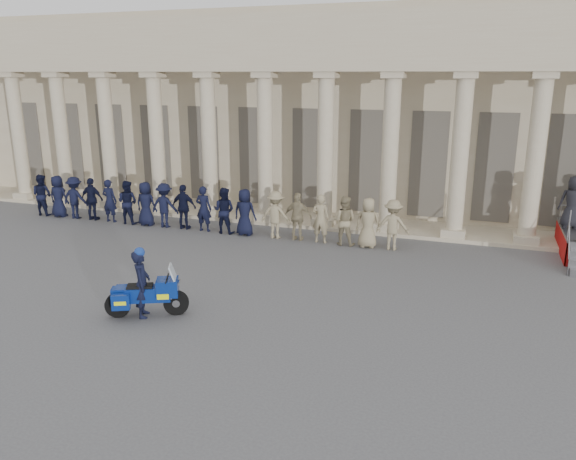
{
  "coord_description": "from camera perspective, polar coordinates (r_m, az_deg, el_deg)",
  "views": [
    {
      "loc": [
        7.33,
        -13.84,
        6.23
      ],
      "look_at": [
        1.88,
        1.77,
        1.6
      ],
      "focal_mm": 35.0,
      "sensor_mm": 36.0,
      "label": 1
    }
  ],
  "objects": [
    {
      "name": "ground",
      "position": [
        16.85,
        -8.1,
        -6.21
      ],
      "size": [
        90.0,
        90.0,
        0.0
      ],
      "primitive_type": "plane",
      "color": "#4D4D50",
      "rests_on": "ground"
    },
    {
      "name": "building",
      "position": [
        29.56,
        4.96,
        12.28
      ],
      "size": [
        40.0,
        12.5,
        9.0
      ],
      "color": "tan",
      "rests_on": "ground"
    },
    {
      "name": "officer_rank",
      "position": [
        23.13,
        -9.16,
        2.2
      ],
      "size": [
        16.86,
        0.71,
        1.86
      ],
      "color": "black",
      "rests_on": "ground"
    },
    {
      "name": "motorcycle",
      "position": [
        15.33,
        -14.11,
        -6.35
      ],
      "size": [
        2.04,
        1.34,
        1.41
      ],
      "rotation": [
        0.0,
        0.0,
        0.44
      ],
      "color": "black",
      "rests_on": "ground"
    },
    {
      "name": "rider",
      "position": [
        15.23,
        -14.64,
        -5.18
      ],
      "size": [
        0.68,
        0.79,
        1.91
      ],
      "rotation": [
        0.0,
        0.0,
        2.01
      ],
      "color": "black",
      "rests_on": "ground"
    }
  ]
}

